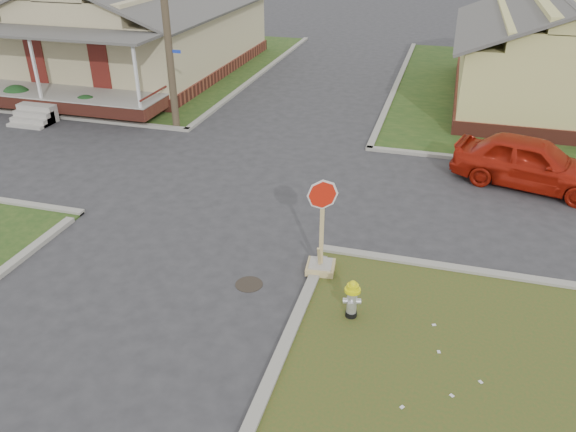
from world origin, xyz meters
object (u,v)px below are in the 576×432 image
(fire_hydrant, at_px, (352,297))
(red_sedan, at_px, (531,162))
(utility_pole, at_px, (164,4))
(stop_sign, at_px, (321,252))

(fire_hydrant, distance_m, red_sedan, 9.01)
(utility_pole, distance_m, fire_hydrant, 13.96)
(fire_hydrant, height_order, red_sedan, red_sedan)
(utility_pole, height_order, red_sedan, utility_pole)
(utility_pole, height_order, stop_sign, utility_pole)
(fire_hydrant, relative_size, stop_sign, 0.38)
(stop_sign, bearing_deg, fire_hydrant, -61.92)
(fire_hydrant, distance_m, stop_sign, 1.82)
(utility_pole, bearing_deg, fire_hydrant, -48.22)
(fire_hydrant, bearing_deg, red_sedan, 50.71)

